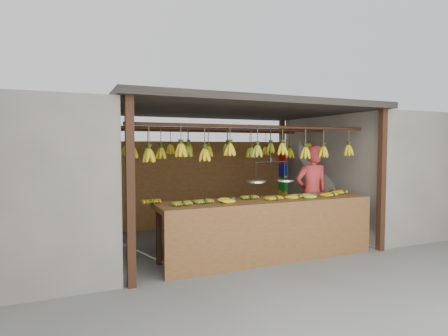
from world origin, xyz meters
name	(u,v)px	position (x,y,z in m)	size (l,w,h in m)	color
ground	(231,241)	(0.00, 0.00, 0.00)	(80.00, 80.00, 0.00)	#5B5B57
stall	(223,132)	(0.00, 0.33, 1.97)	(4.30, 3.30, 2.40)	black
neighbor_right	(383,172)	(3.60, 0.00, 1.15)	(3.00, 3.00, 2.30)	slate
counter	(270,213)	(0.08, -1.23, 0.71)	(3.46, 0.77, 0.96)	brown
hanging_bananas	(231,151)	(0.00, 0.00, 1.62)	(3.62, 2.25, 0.40)	gold
balance_scale	(270,178)	(0.22, -1.00, 1.20)	(0.80, 0.30, 0.85)	black
vendor	(312,194)	(1.30, -0.60, 0.86)	(0.63, 0.41, 1.72)	#BF3333
bag_bundles	(283,177)	(1.94, 1.35, 0.99)	(0.08, 0.26, 1.27)	red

